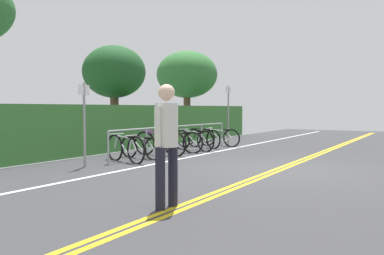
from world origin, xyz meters
TOP-DOWN VIEW (x-y plane):
  - ground_plane at (0.00, 0.00)m, footprint 36.46×11.32m
  - centre_line_yellow_inner at (0.00, -0.08)m, footprint 32.81×0.10m
  - centre_line_yellow_outer at (0.00, 0.08)m, footprint 32.81×0.10m
  - bike_lane_stripe_white at (0.00, 3.04)m, footprint 32.81×0.12m
  - bike_rack at (1.84, 4.02)m, footprint 6.48×0.05m
  - bicycle_0 at (-0.83, 3.93)m, footprint 0.58×1.68m
  - bicycle_1 at (-0.01, 4.04)m, footprint 0.46×1.62m
  - bicycle_2 at (0.91, 4.04)m, footprint 0.46×1.84m
  - bicycle_3 at (1.85, 3.97)m, footprint 0.46×1.68m
  - bicycle_4 at (2.68, 3.90)m, footprint 0.46×1.75m
  - bicycle_5 at (3.71, 4.09)m, footprint 0.62×1.65m
  - bicycle_6 at (4.53, 3.88)m, footprint 0.46×1.73m
  - pedestrian at (-4.39, 0.17)m, footprint 0.49×0.32m
  - sign_post_near at (-2.05, 4.16)m, footprint 0.36×0.06m
  - sign_post_far at (5.44, 3.94)m, footprint 0.36×0.06m
  - hedge_backdrop at (3.34, 6.38)m, footprint 15.43×1.14m
  - tree_mid at (2.50, 7.23)m, footprint 2.34×2.34m
  - tree_far_right at (8.43, 7.68)m, footprint 3.05×3.05m

SIDE VIEW (x-z plane):
  - ground_plane at x=0.00m, z-range -0.05..0.00m
  - centre_line_yellow_inner at x=0.00m, z-range 0.00..0.00m
  - centre_line_yellow_outer at x=0.00m, z-range 0.00..0.00m
  - bike_lane_stripe_white at x=0.00m, z-range 0.00..0.00m
  - bicycle_1 at x=-0.01m, z-range -0.02..0.66m
  - bicycle_6 at x=4.53m, z-range -0.02..0.68m
  - bicycle_5 at x=3.71m, z-range -0.02..0.70m
  - bicycle_3 at x=1.85m, z-range -0.02..0.71m
  - bicycle_4 at x=2.68m, z-range -0.02..0.72m
  - bicycle_0 at x=-0.83m, z-range -0.02..0.75m
  - bicycle_2 at x=0.91m, z-range -0.02..0.75m
  - bike_rack at x=1.84m, z-range 0.22..1.08m
  - hedge_backdrop at x=3.34m, z-range 0.00..1.53m
  - pedestrian at x=-4.39m, z-range 0.14..1.90m
  - sign_post_near at x=-2.05m, z-range 0.22..2.26m
  - sign_post_far at x=5.44m, z-range 0.23..2.54m
  - tree_mid at x=2.50m, z-range 0.87..4.63m
  - tree_far_right at x=8.43m, z-range 0.95..5.24m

